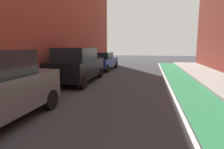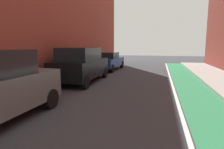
# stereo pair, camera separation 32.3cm
# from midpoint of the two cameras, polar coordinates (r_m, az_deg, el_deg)

# --- Properties ---
(ground_plane) EXTENTS (73.25, 73.25, 0.00)m
(ground_plane) POSITION_cam_midpoint_polar(r_m,az_deg,el_deg) (5.64, -0.75, -13.02)
(ground_plane) COLOR #38383D
(bike_lane_paint) EXTENTS (1.60, 33.30, 0.00)m
(bike_lane_paint) POSITION_cam_midpoint_polar(r_m,az_deg,el_deg) (7.57, 27.27, -8.31)
(bike_lane_paint) COLOR #2D8451
(bike_lane_paint) RESTS_ON ground
(lane_divider_stripe) EXTENTS (0.12, 33.30, 0.00)m
(lane_divider_stripe) POSITION_cam_midpoint_polar(r_m,az_deg,el_deg) (7.41, 20.41, -8.23)
(lane_divider_stripe) COLOR white
(lane_divider_stripe) RESTS_ON ground
(parked_suv_black) EXTENTS (2.07, 4.67, 1.98)m
(parked_suv_black) POSITION_cam_midpoint_polar(r_m,az_deg,el_deg) (11.02, -8.37, 2.99)
(parked_suv_black) COLOR black
(parked_suv_black) RESTS_ON ground
(parked_sedan_blue) EXTENTS (1.98, 4.58, 1.53)m
(parked_sedan_blue) POSITION_cam_midpoint_polar(r_m,az_deg,el_deg) (16.56, -0.61, 4.12)
(parked_sedan_blue) COLOR navy
(parked_sedan_blue) RESTS_ON ground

